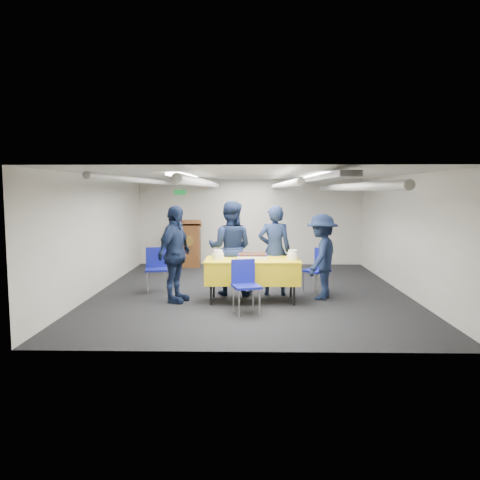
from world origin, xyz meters
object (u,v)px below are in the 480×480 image
(sailor_c, at_px, (175,254))
(serving_table, at_px, (252,271))
(sheet_cake, at_px, (252,256))
(sailor_b, at_px, (230,248))
(chair_left, at_px, (156,265))
(chair_near, at_px, (245,280))
(sailor_a, at_px, (275,250))
(chair_right, at_px, (319,266))
(podium, at_px, (189,243))
(sailor_d, at_px, (322,257))

(sailor_c, bearing_deg, serving_table, -66.38)
(sheet_cake, relative_size, sailor_b, 0.30)
(sailor_b, height_order, sailor_c, sailor_b)
(chair_left, distance_m, sailor_c, 1.09)
(sheet_cake, xyz_separation_m, sailor_c, (-1.38, -0.15, 0.05))
(chair_near, bearing_deg, sailor_a, 67.31)
(chair_near, xyz_separation_m, chair_right, (1.43, 1.49, 0.00))
(chair_right, xyz_separation_m, sailor_c, (-2.68, -0.79, 0.34))
(chair_left, height_order, sailor_b, sailor_b)
(chair_right, bearing_deg, sheet_cake, -153.82)
(sailor_c, bearing_deg, sailor_b, -36.37)
(podium, xyz_separation_m, sailor_a, (2.06, -3.32, 0.25))
(sailor_b, xyz_separation_m, sailor_d, (1.70, -0.34, -0.11))
(chair_near, height_order, sailor_c, sailor_c)
(sheet_cake, relative_size, sailor_a, 0.32)
(sheet_cake, relative_size, chair_right, 0.63)
(chair_near, height_order, chair_right, same)
(chair_right, bearing_deg, chair_near, -133.72)
(sailor_a, distance_m, sailor_b, 0.85)
(sailor_b, height_order, sailor_d, sailor_b)
(chair_right, relative_size, sailor_a, 0.51)
(serving_table, xyz_separation_m, sailor_a, (0.42, 0.52, 0.30))
(sheet_cake, xyz_separation_m, chair_right, (1.30, 0.64, -0.28))
(chair_right, xyz_separation_m, sailor_d, (-0.03, -0.49, 0.26))
(serving_table, height_order, sailor_b, sailor_b)
(sheet_cake, bearing_deg, sailor_d, 6.87)
(chair_left, bearing_deg, sailor_a, -6.75)
(chair_near, relative_size, sailor_b, 0.48)
(chair_left, distance_m, sailor_b, 1.54)
(serving_table, bearing_deg, sailor_c, -176.15)
(chair_left, relative_size, sailor_d, 0.55)
(sailor_c, height_order, sailor_d, sailor_c)
(podium, xyz_separation_m, chair_right, (2.94, -3.15, -0.08))
(sheet_cake, relative_size, chair_left, 0.63)
(chair_left, distance_m, sailor_a, 2.37)
(serving_table, relative_size, sheet_cake, 3.11)
(chair_right, bearing_deg, chair_left, 178.19)
(chair_right, bearing_deg, serving_table, -151.79)
(chair_right, bearing_deg, sailor_d, -93.21)
(sheet_cake, distance_m, sailor_a, 0.63)
(sheet_cake, height_order, podium, podium)
(podium, bearing_deg, serving_table, -66.97)
(sailor_b, bearing_deg, sheet_cake, 138.55)
(sheet_cake, bearing_deg, sailor_c, -173.79)
(sailor_b, xyz_separation_m, sailor_c, (-0.96, -0.64, -0.03))
(sheet_cake, bearing_deg, sailor_b, 130.47)
(chair_left, xyz_separation_m, sailor_a, (2.33, -0.28, 0.33))
(sailor_a, bearing_deg, sheet_cake, 48.70)
(sailor_b, relative_size, sailor_c, 1.03)
(chair_right, bearing_deg, sailor_a, -168.76)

